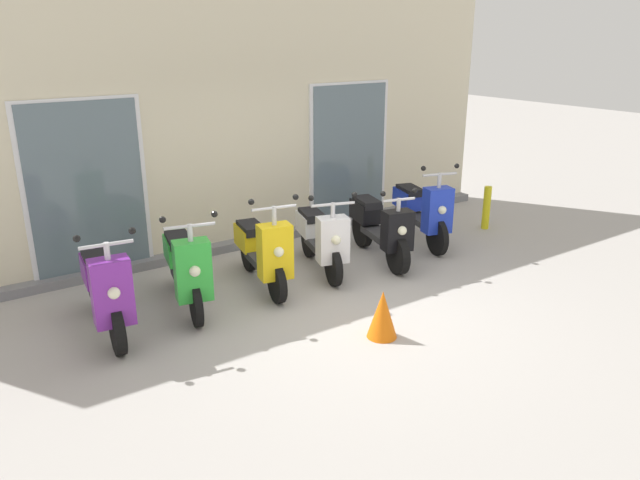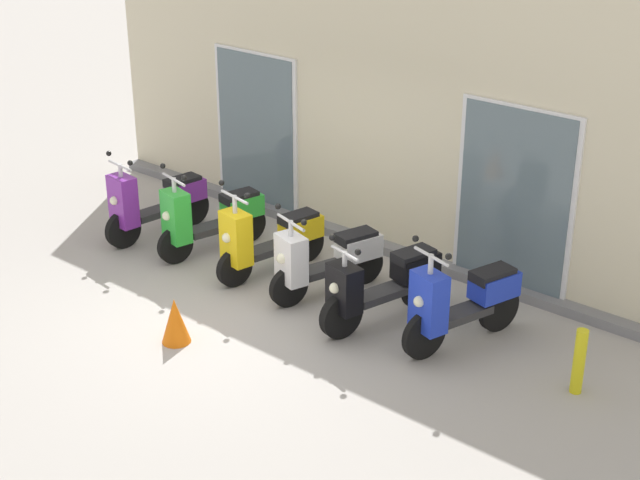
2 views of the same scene
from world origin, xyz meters
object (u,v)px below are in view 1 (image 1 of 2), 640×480
Objects in this scene: scooter_yellow at (262,250)px; scooter_blue at (422,210)px; scooter_purple at (105,289)px; scooter_black at (380,227)px; traffic_cone at (382,314)px; scooter_green at (186,266)px; curb_bollard at (486,208)px; scooter_white at (321,237)px.

scooter_yellow is 1.02× the size of scooter_blue.
scooter_purple is 3.77m from scooter_black.
scooter_yellow is 1.93m from traffic_cone.
scooter_yellow reaches higher than scooter_black.
scooter_black reaches higher than traffic_cone.
scooter_black is (3.77, 0.04, -0.03)m from scooter_purple.
scooter_purple is 0.95m from scooter_green.
traffic_cone is at bearing -53.31° from scooter_green.
traffic_cone is (1.38, -1.85, -0.25)m from scooter_green.
scooter_blue is 2.23× the size of curb_bollard.
scooter_black is 2.35× the size of curb_bollard.
scooter_yellow reaches higher than scooter_purple.
scooter_purple is at bearing -179.36° from scooter_black.
scooter_purple is at bearing 143.08° from traffic_cone.
curb_bollard is at bearing -1.69° from scooter_blue.
scooter_white is at bearing 1.68° from scooter_green.
scooter_blue reaches higher than traffic_cone.
scooter_black is 3.17× the size of traffic_cone.
scooter_yellow is 3.04× the size of traffic_cone.
scooter_black is at bearing -1.29° from scooter_green.
scooter_blue is (0.94, 0.14, 0.05)m from scooter_black.
scooter_white is 0.92m from scooter_black.
scooter_yellow is (1.02, 0.03, -0.02)m from scooter_green.
curb_bollard is at bearing -0.31° from scooter_white.
scooter_yellow reaches higher than curb_bollard.
scooter_purple reaches higher than scooter_black.
scooter_white is at bearing 74.16° from traffic_cone.
scooter_green is 5.16m from curb_bollard.
scooter_purple is at bearing -178.64° from curb_bollard.
traffic_cone is at bearing -141.05° from scooter_blue.
curb_bollard is (5.16, 0.04, -0.16)m from scooter_green.
scooter_white reaches higher than curb_bollard.
scooter_blue reaches higher than scooter_purple.
scooter_blue reaches higher than curb_bollard.
scooter_purple reaches higher than scooter_white.
scooter_purple is 1.97m from scooter_yellow.
scooter_green is 1.01× the size of scooter_blue.
scooter_white is at bearing -179.27° from scooter_blue.
scooter_purple is at bearing -176.75° from scooter_white.
scooter_yellow reaches higher than scooter_green.
scooter_white is 1.99m from traffic_cone.
scooter_black is at bearing -171.27° from scooter_blue.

